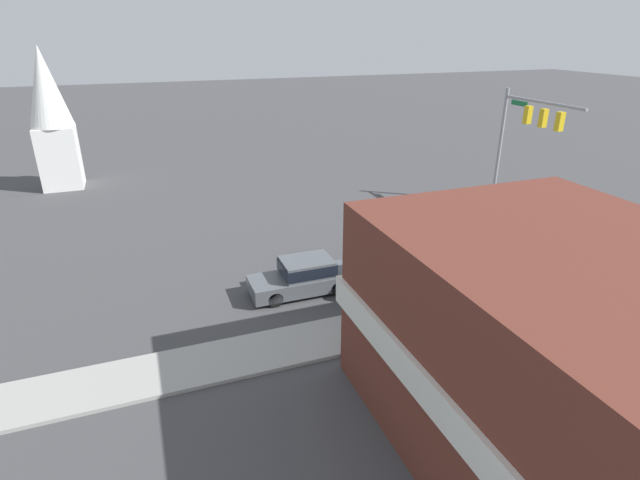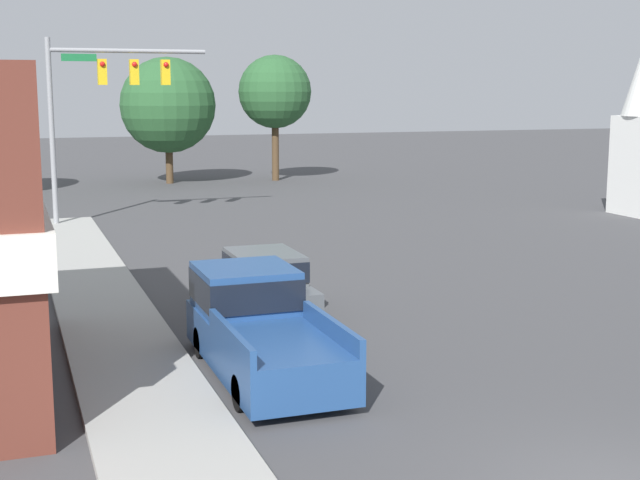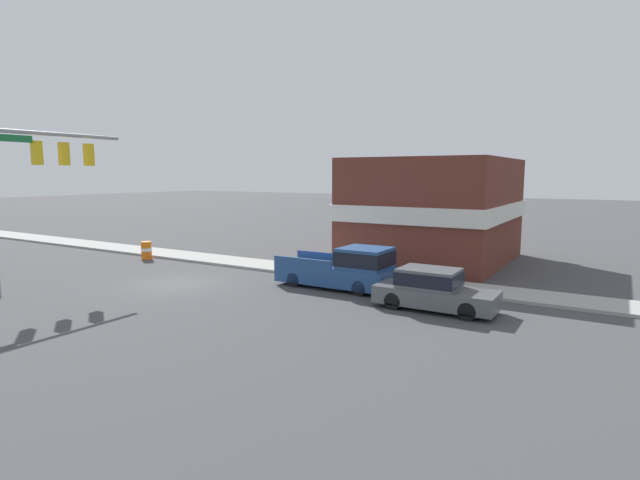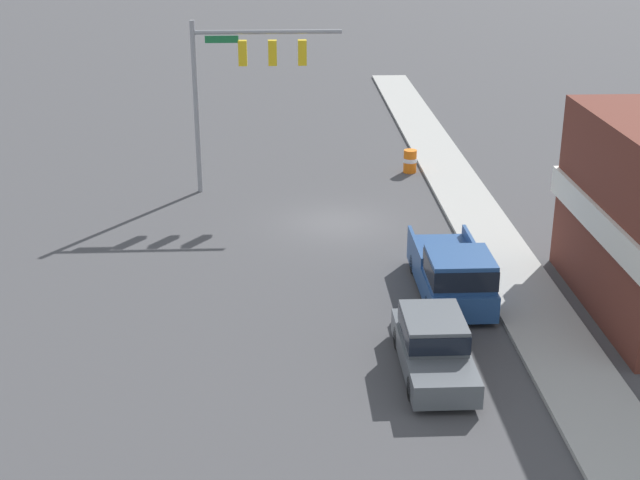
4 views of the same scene
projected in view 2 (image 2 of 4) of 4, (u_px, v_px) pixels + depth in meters
far_signal_assembly at (103, 89)px, 36.68m from camera, size 6.52×0.49×7.69m
car_lead at (263, 280)px, 22.64m from camera, size 1.78×4.56×1.58m
pickup_truck_parked at (257, 323)px, 17.98m from camera, size 2.06×5.43×1.94m
backdrop_tree_left_mid at (168, 105)px, 53.15m from camera, size 5.70×5.70×7.54m
backdrop_tree_center at (275, 92)px, 54.82m from camera, size 4.49×4.49×7.73m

